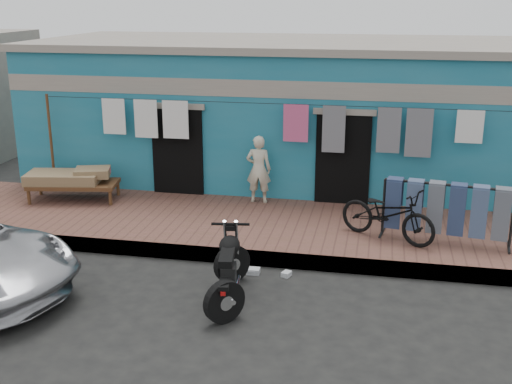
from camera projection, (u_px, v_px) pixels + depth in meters
The scene contains 13 objects.
ground at pixel (229, 306), 9.39m from camera, with size 80.00×80.00×0.00m, color black.
sidewalk at pixel (266, 228), 12.16m from camera, with size 28.00×3.00×0.25m, color brown.
curb at pixel (251, 258), 10.80m from camera, with size 28.00×0.10×0.25m, color gray.
building at pixel (297, 111), 15.44m from camera, with size 12.20×5.20×3.36m.
clothesline at pixel (285, 130), 12.82m from camera, with size 10.06×0.06×2.10m.
seated_person at pixel (259, 169), 13.11m from camera, with size 0.51×0.34×1.41m, color beige.
bicycle at pixel (388, 208), 11.12m from camera, with size 0.62×1.77×1.14m, color black.
motorcycle at pixel (228, 268), 9.41m from camera, with size 0.82×1.72×1.07m, color black, non-canonical shape.
charpoy at pixel (74, 185), 13.37m from camera, with size 2.02×1.21×0.64m, color brown, non-canonical shape.
jeans_rack at pixel (446, 211), 11.06m from camera, with size 2.30×0.78×1.08m, color black, non-canonical shape.
litter_a at pixel (253, 271), 10.47m from camera, with size 0.21×0.16×0.09m, color silver.
litter_b at pixel (286, 274), 10.37m from camera, with size 0.16×0.12×0.08m, color silver.
litter_c at pixel (252, 271), 10.48m from camera, with size 0.18×0.15×0.07m, color silver.
Camera 1 is at (2.06, -8.23, 4.36)m, focal length 45.00 mm.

